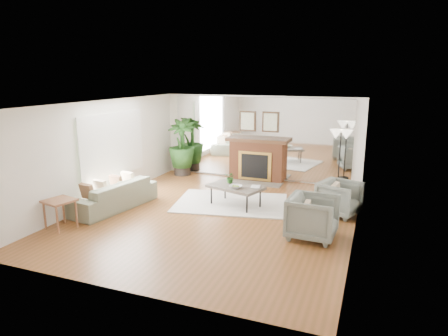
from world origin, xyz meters
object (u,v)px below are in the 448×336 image
at_px(fireplace, 257,159).
at_px(side_table, 60,204).
at_px(armchair_back, 339,198).
at_px(floor_lamp, 341,140).
at_px(coffee_table, 235,188).
at_px(armchair_front, 313,217).
at_px(potted_ficus, 182,145).
at_px(sofa, 113,195).

bearing_deg(fireplace, side_table, -117.28).
xyz_separation_m(armchair_back, floor_lamp, (-0.17, 1.41, 1.11)).
bearing_deg(coffee_table, armchair_front, -31.87).
bearing_deg(potted_ficus, fireplace, 3.80).
xyz_separation_m(armchair_front, side_table, (-4.89, -1.37, 0.10)).
xyz_separation_m(armchair_back, side_table, (-5.25, -2.93, 0.13)).
distance_m(fireplace, coffee_table, 2.53).
height_order(armchair_front, side_table, armchair_front).
xyz_separation_m(side_table, floor_lamp, (5.08, 4.34, 0.98)).
xyz_separation_m(fireplace, floor_lamp, (2.43, -0.80, 0.84)).
bearing_deg(sofa, potted_ficus, -171.91).
distance_m(fireplace, armchair_front, 4.39).
bearing_deg(fireplace, potted_ficus, -176.20).
height_order(sofa, potted_ficus, potted_ficus).
relative_size(sofa, side_table, 3.42).
relative_size(armchair_back, floor_lamp, 0.48).
relative_size(side_table, potted_ficus, 0.37).
distance_m(fireplace, floor_lamp, 2.69).
bearing_deg(potted_ficus, floor_lamp, -7.60).
bearing_deg(armchair_front, fireplace, 33.70).
relative_size(potted_ficus, floor_lamp, 1.01).
distance_m(armchair_front, floor_lamp, 3.16).
xyz_separation_m(coffee_table, sofa, (-2.67, -1.15, -0.14)).
bearing_deg(coffee_table, sofa, -156.76).
xyz_separation_m(armchair_back, armchair_front, (-0.36, -1.55, 0.03)).
bearing_deg(potted_ficus, armchair_back, -22.36).
bearing_deg(side_table, armchair_back, 29.14).
height_order(coffee_table, side_table, side_table).
height_order(coffee_table, armchair_back, armchair_back).
bearing_deg(floor_lamp, fireplace, 161.72).
height_order(armchair_back, side_table, armchair_back).
relative_size(fireplace, potted_ficus, 1.16).
relative_size(sofa, armchair_back, 2.63).
height_order(fireplace, floor_lamp, fireplace).
bearing_deg(armchair_front, potted_ficus, 55.03).
bearing_deg(armchair_back, sofa, 125.05).
bearing_deg(potted_ficus, coffee_table, -41.95).
height_order(coffee_table, floor_lamp, floor_lamp).
xyz_separation_m(sofa, potted_ficus, (0.06, 3.50, 0.62)).
bearing_deg(fireplace, sofa, -123.83).
xyz_separation_m(fireplace, sofa, (-2.45, -3.66, -0.33)).
height_order(sofa, floor_lamp, floor_lamp).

